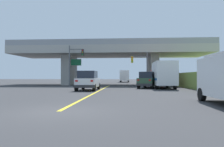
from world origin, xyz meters
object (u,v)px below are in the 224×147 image
box_truck (163,75)px  semi_truck_distant (125,76)px  suv_crossing (148,80)px  highway_sign (76,65)px  suv_lead (88,81)px  traffic_signal_nearside (141,65)px  traffic_signal_farside (74,60)px

box_truck → semi_truck_distant: bearing=99.7°
suv_crossing → highway_sign: highway_sign is taller
box_truck → suv_lead: bearing=-153.7°
box_truck → traffic_signal_nearside: size_ratio=1.34×
suv_lead → traffic_signal_nearside: bearing=57.3°
traffic_signal_nearside → highway_sign: size_ratio=1.10×
traffic_signal_nearside → highway_sign: traffic_signal_nearside is taller
suv_lead → traffic_signal_nearside: traffic_signal_nearside is taller
suv_crossing → semi_truck_distant: (-3.21, 28.52, 0.57)m
traffic_signal_farside → traffic_signal_nearside: bearing=1.9°
traffic_signal_farside → highway_sign: (-0.54, 3.58, -0.49)m
suv_lead → traffic_signal_nearside: 11.72m
semi_truck_distant → traffic_signal_nearside: bearing=-83.3°
suv_lead → traffic_signal_farside: bearing=112.7°
suv_lead → semi_truck_distant: 33.33m
box_truck → traffic_signal_farside: size_ratio=1.09×
suv_lead → highway_sign: highway_sign is taller
box_truck → highway_sign: 15.70m
traffic_signal_farside → box_truck: bearing=-22.8°
suv_crossing → box_truck: size_ratio=0.70×
suv_crossing → traffic_signal_nearside: size_ratio=0.94×
box_truck → semi_truck_distant: size_ratio=0.91×
highway_sign → semi_truck_distant: size_ratio=0.62×
traffic_signal_nearside → traffic_signal_farside: bearing=-178.1°
suv_crossing → highway_sign: size_ratio=1.03×
highway_sign → semi_truck_distant: bearing=68.6°
suv_crossing → traffic_signal_farside: size_ratio=0.76×
suv_lead → semi_truck_distant: semi_truck_distant is taller
traffic_signal_nearside → box_truck: bearing=-68.2°
highway_sign → semi_truck_distant: highway_sign is taller
suv_crossing → box_truck: box_truck is taller
box_truck → highway_sign: (-12.90, 8.77, 1.74)m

